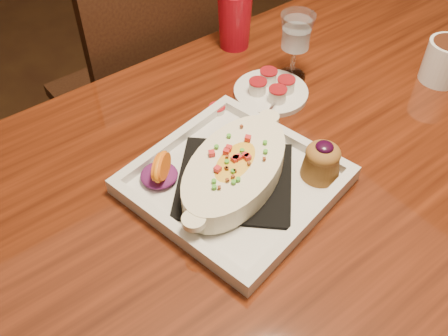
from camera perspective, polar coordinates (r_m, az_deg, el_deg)
floor at (r=1.55m, az=6.62°, el=-18.53°), size 7.00×7.00×0.00m
table at (r=1.01m, az=9.69°, el=-2.19°), size 1.50×0.90×0.75m
chair_far at (r=1.47m, az=-8.62°, el=8.43°), size 0.42×0.42×0.93m
plate at (r=0.84m, az=1.87°, el=-0.59°), size 0.36×0.36×0.08m
coffee_mug at (r=1.17m, az=24.09°, el=11.26°), size 0.12×0.09×0.09m
goblet at (r=1.06m, az=8.25°, el=14.76°), size 0.07×0.07×0.15m
saucer at (r=1.05m, az=5.46°, el=8.83°), size 0.16×0.16×0.11m
creamer_loose at (r=0.99m, az=-0.79°, el=6.52°), size 0.03×0.03×0.03m
red_tumbler at (r=1.18m, az=1.22°, el=16.60°), size 0.08×0.08×0.13m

